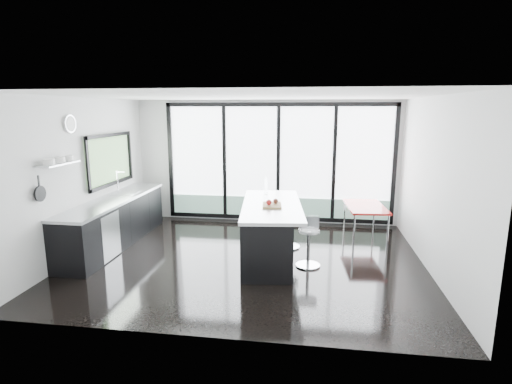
% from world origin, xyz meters
% --- Properties ---
extents(floor, '(6.00, 5.00, 0.00)m').
position_xyz_m(floor, '(0.00, 0.00, 0.00)').
color(floor, black).
rests_on(floor, ground).
extents(ceiling, '(6.00, 5.00, 0.00)m').
position_xyz_m(ceiling, '(0.00, 0.00, 2.80)').
color(ceiling, white).
rests_on(ceiling, wall_back).
extents(wall_back, '(6.00, 0.09, 2.80)m').
position_xyz_m(wall_back, '(0.27, 2.47, 1.27)').
color(wall_back, silver).
rests_on(wall_back, ground).
extents(wall_front, '(6.00, 0.00, 2.80)m').
position_xyz_m(wall_front, '(0.00, -2.50, 1.40)').
color(wall_front, silver).
rests_on(wall_front, ground).
extents(wall_left, '(0.26, 5.00, 2.80)m').
position_xyz_m(wall_left, '(-2.97, 0.27, 1.56)').
color(wall_left, silver).
rests_on(wall_left, ground).
extents(wall_right, '(0.00, 5.00, 2.80)m').
position_xyz_m(wall_right, '(3.00, 0.00, 1.40)').
color(wall_right, silver).
rests_on(wall_right, ground).
extents(counter_cabinets, '(0.69, 3.24, 1.36)m').
position_xyz_m(counter_cabinets, '(-2.67, 0.40, 0.46)').
color(counter_cabinets, black).
rests_on(counter_cabinets, floor).
extents(island, '(1.28, 2.49, 1.27)m').
position_xyz_m(island, '(0.32, 0.16, 0.50)').
color(island, black).
rests_on(island, floor).
extents(bar_stool_near, '(0.44, 0.44, 0.65)m').
position_xyz_m(bar_stool_near, '(1.05, -0.17, 0.32)').
color(bar_stool_near, silver).
rests_on(bar_stool_near, floor).
extents(bar_stool_far, '(0.53, 0.53, 0.68)m').
position_xyz_m(bar_stool_far, '(0.67, 0.72, 0.34)').
color(bar_stool_far, silver).
rests_on(bar_stool_far, floor).
extents(red_table, '(0.83, 1.33, 0.68)m').
position_xyz_m(red_table, '(2.16, 1.50, 0.34)').
color(red_table, '#A81A17').
rests_on(red_table, floor).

